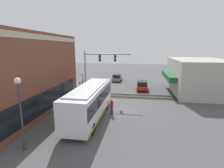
{
  "coord_description": "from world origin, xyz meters",
  "views": [
    {
      "loc": [
        -19.59,
        -2.16,
        7.22
      ],
      "look_at": [
        3.62,
        1.59,
        2.3
      ],
      "focal_mm": 28.0,
      "sensor_mm": 36.0,
      "label": 1
    }
  ],
  "objects_px": {
    "parked_car_grey": "(117,78)",
    "pedestrian_near_bus": "(112,106)",
    "crossing_signal": "(83,83)",
    "streetlamp": "(21,108)",
    "city_bus": "(90,101)",
    "parked_car_red": "(142,86)"
  },
  "relations": [
    {
      "from": "streetlamp",
      "to": "pedestrian_near_bus",
      "type": "bearing_deg",
      "value": -32.75
    },
    {
      "from": "parked_car_grey",
      "to": "pedestrian_near_bus",
      "type": "relative_size",
      "value": 2.53
    },
    {
      "from": "streetlamp",
      "to": "parked_car_grey",
      "type": "distance_m",
      "value": 27.66
    },
    {
      "from": "city_bus",
      "to": "pedestrian_near_bus",
      "type": "distance_m",
      "value": 2.67
    },
    {
      "from": "streetlamp",
      "to": "parked_car_red",
      "type": "distance_m",
      "value": 21.91
    },
    {
      "from": "city_bus",
      "to": "streetlamp",
      "type": "distance_m",
      "value": 7.18
    },
    {
      "from": "crossing_signal",
      "to": "pedestrian_near_bus",
      "type": "xyz_separation_m",
      "value": [
        -5.29,
        -5.02,
        -1.42
      ]
    },
    {
      "from": "parked_car_grey",
      "to": "pedestrian_near_bus",
      "type": "bearing_deg",
      "value": -174.14
    },
    {
      "from": "streetlamp",
      "to": "parked_car_grey",
      "type": "height_order",
      "value": "streetlamp"
    },
    {
      "from": "city_bus",
      "to": "crossing_signal",
      "type": "xyz_separation_m",
      "value": [
        6.75,
        3.02,
        0.43
      ]
    },
    {
      "from": "parked_car_red",
      "to": "parked_car_grey",
      "type": "distance_m",
      "value": 9.09
    },
    {
      "from": "pedestrian_near_bus",
      "to": "parked_car_grey",
      "type": "bearing_deg",
      "value": 5.86
    },
    {
      "from": "parked_car_red",
      "to": "streetlamp",
      "type": "bearing_deg",
      "value": 157.2
    },
    {
      "from": "parked_car_red",
      "to": "parked_car_grey",
      "type": "relative_size",
      "value": 1.04
    },
    {
      "from": "crossing_signal",
      "to": "parked_car_grey",
      "type": "height_order",
      "value": "crossing_signal"
    },
    {
      "from": "crossing_signal",
      "to": "parked_car_grey",
      "type": "relative_size",
      "value": 0.87
    },
    {
      "from": "parked_car_grey",
      "to": "pedestrian_near_bus",
      "type": "xyz_separation_m",
      "value": [
        -19.54,
        -2.01,
        0.19
      ]
    },
    {
      "from": "streetlamp",
      "to": "pedestrian_near_bus",
      "type": "distance_m",
      "value": 9.59
    },
    {
      "from": "parked_car_grey",
      "to": "pedestrian_near_bus",
      "type": "height_order",
      "value": "pedestrian_near_bus"
    },
    {
      "from": "pedestrian_near_bus",
      "to": "streetlamp",
      "type": "bearing_deg",
      "value": 147.25
    },
    {
      "from": "city_bus",
      "to": "parked_car_red",
      "type": "relative_size",
      "value": 2.29
    },
    {
      "from": "city_bus",
      "to": "parked_car_grey",
      "type": "distance_m",
      "value": 21.03
    }
  ]
}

